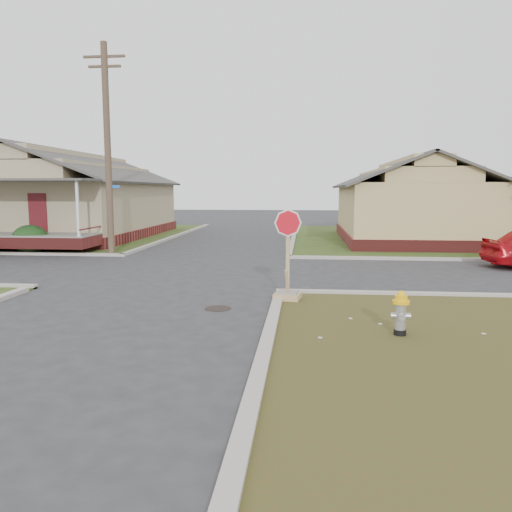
{
  "coord_description": "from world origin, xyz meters",
  "views": [
    {
      "loc": [
        4.28,
        -12.15,
        2.85
      ],
      "look_at": [
        2.98,
        1.0,
        1.1
      ],
      "focal_mm": 35.0,
      "sensor_mm": 36.0,
      "label": 1
    }
  ],
  "objects": [
    {
      "name": "utility_pole",
      "position": [
        -4.2,
        8.9,
        4.66
      ],
      "size": [
        1.8,
        0.28,
        9.0
      ],
      "color": "#443427",
      "rests_on": "ground"
    },
    {
      "name": "ground",
      "position": [
        0.0,
        0.0,
        0.0
      ],
      "size": [
        120.0,
        120.0,
        0.0
      ],
      "primitive_type": "plane",
      "color": "#2C2C2E",
      "rests_on": "ground"
    },
    {
      "name": "manhole",
      "position": [
        2.2,
        -0.5,
        0.01
      ],
      "size": [
        0.64,
        0.64,
        0.01
      ],
      "primitive_type": "cylinder",
      "color": "black",
      "rests_on": "ground"
    },
    {
      "name": "side_house_yellow",
      "position": [
        10.0,
        16.5,
        2.19
      ],
      "size": [
        7.6,
        11.6,
        4.7
      ],
      "color": "maroon",
      "rests_on": "ground"
    },
    {
      "name": "verge_far_left",
      "position": [
        -13.0,
        18.0,
        0.03
      ],
      "size": [
        19.0,
        19.0,
        0.05
      ],
      "primitive_type": "cube",
      "color": "#294016",
      "rests_on": "ground"
    },
    {
      "name": "hedge_right",
      "position": [
        -8.15,
        9.25,
        0.64
      ],
      "size": [
        1.56,
        1.27,
        1.19
      ],
      "primitive_type": "ellipsoid",
      "color": "#193814",
      "rests_on": "verge_far_left"
    },
    {
      "name": "fire_hydrant",
      "position": [
        6.14,
        -2.48,
        0.53
      ],
      "size": [
        0.33,
        0.33,
        0.88
      ],
      "rotation": [
        0.0,
        0.0,
        -0.03
      ],
      "color": "black",
      "rests_on": "ground"
    },
    {
      "name": "curbs",
      "position": [
        0.0,
        5.0,
        0.0
      ],
      "size": [
        80.0,
        40.0,
        0.12
      ],
      "primitive_type": null,
      "color": "#AAA399",
      "rests_on": "ground"
    },
    {
      "name": "corner_house",
      "position": [
        -10.0,
        16.68,
        2.28
      ],
      "size": [
        10.1,
        15.5,
        5.3
      ],
      "color": "maroon",
      "rests_on": "ground"
    },
    {
      "name": "stop_sign",
      "position": [
        3.84,
        0.52,
        0.55
      ],
      "size": [
        0.66,
        0.64,
        2.33
      ],
      "rotation": [
        0.0,
        0.0,
        -0.16
      ],
      "color": "tan",
      "rests_on": "ground"
    }
  ]
}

